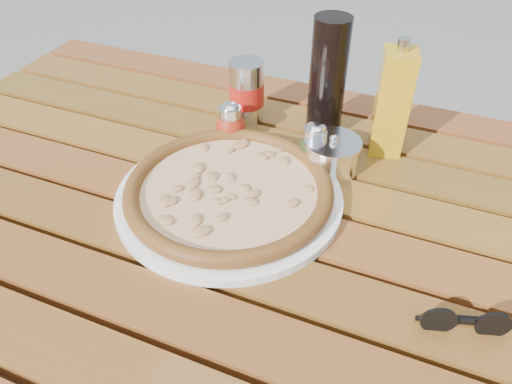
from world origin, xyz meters
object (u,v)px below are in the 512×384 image
at_px(dark_bottle, 328,78).
at_px(plate, 229,197).
at_px(table, 251,249).
at_px(oregano_shaker, 314,145).
at_px(soda_can, 247,92).
at_px(parmesan_tin, 332,155).
at_px(pepper_shaker, 230,124).
at_px(sunglasses, 465,322).
at_px(pizza, 229,189).
at_px(olive_oil_cruet, 392,103).

bearing_deg(dark_bottle, plate, -106.71).
xyz_separation_m(table, oregano_shaker, (0.05, 0.17, 0.11)).
xyz_separation_m(soda_can, parmesan_tin, (0.20, -0.10, -0.03)).
relative_size(plate, pepper_shaker, 4.39).
height_order(oregano_shaker, sunglasses, oregano_shaker).
distance_m(plate, oregano_shaker, 0.18).
relative_size(table, plate, 3.89).
xyz_separation_m(pizza, oregano_shaker, (0.09, 0.15, 0.02)).
relative_size(soda_can, parmesan_tin, 1.05).
height_order(soda_can, sunglasses, soda_can).
bearing_deg(plate, soda_can, 107.08).
distance_m(pepper_shaker, soda_can, 0.09).
relative_size(pizza, oregano_shaker, 4.45).
distance_m(plate, soda_can, 0.26).
bearing_deg(pizza, plate, 108.43).
bearing_deg(sunglasses, dark_bottle, 110.83).
bearing_deg(pepper_shaker, sunglasses, -31.55).
height_order(soda_can, olive_oil_cruet, olive_oil_cruet).
distance_m(soda_can, sunglasses, 0.57).
bearing_deg(oregano_shaker, dark_bottle, 97.77).
relative_size(plate, parmesan_tin, 3.14).
xyz_separation_m(dark_bottle, soda_can, (-0.15, -0.01, -0.05)).
relative_size(pepper_shaker, dark_bottle, 0.37).
bearing_deg(oregano_shaker, parmesan_tin, -9.81).
xyz_separation_m(plate, dark_bottle, (0.08, 0.26, 0.10)).
xyz_separation_m(parmesan_tin, sunglasses, (0.24, -0.25, -0.01)).
bearing_deg(sunglasses, table, 146.49).
bearing_deg(parmesan_tin, sunglasses, -46.67).
relative_size(pizza, olive_oil_cruet, 1.74).
xyz_separation_m(pizza, dark_bottle, (0.08, 0.26, 0.09)).
bearing_deg(pizza, table, -21.34).
relative_size(plate, dark_bottle, 1.64).
height_order(oregano_shaker, parmesan_tin, oregano_shaker).
xyz_separation_m(pizza, parmesan_tin, (0.13, 0.14, 0.01)).
height_order(plate, oregano_shaker, oregano_shaker).
height_order(dark_bottle, sunglasses, dark_bottle).
relative_size(table, parmesan_tin, 12.21).
distance_m(plate, olive_oil_cruet, 0.32).
distance_m(pizza, oregano_shaker, 0.18).
distance_m(plate, pepper_shaker, 0.17).
bearing_deg(table, parmesan_tin, 63.12).
bearing_deg(table, oregano_shaker, 74.06).
distance_m(oregano_shaker, parmesan_tin, 0.04).
bearing_deg(pizza, dark_bottle, 73.29).
bearing_deg(plate, sunglasses, -17.04).
bearing_deg(soda_can, table, -65.30).
height_order(table, oregano_shaker, oregano_shaker).
bearing_deg(pepper_shaker, parmesan_tin, -3.84).
bearing_deg(dark_bottle, parmesan_tin, -67.22).
relative_size(pizza, sunglasses, 3.35).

